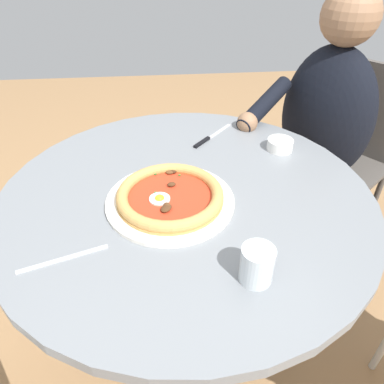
{
  "coord_description": "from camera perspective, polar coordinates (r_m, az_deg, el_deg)",
  "views": [
    {
      "loc": [
        -0.05,
        -0.75,
        1.28
      ],
      "look_at": [
        0.01,
        -0.03,
        0.75
      ],
      "focal_mm": 33.95,
      "sensor_mm": 36.0,
      "label": 1
    }
  ],
  "objects": [
    {
      "name": "ramekin_capers",
      "position": [
        1.14,
        13.66,
        7.3
      ],
      "size": [
        0.08,
        0.08,
        0.03
      ],
      "color": "white",
      "rests_on": "dining_table"
    },
    {
      "name": "diner_person",
      "position": [
        1.54,
        18.61,
        4.17
      ],
      "size": [
        0.58,
        0.44,
        1.14
      ],
      "color": "#282833",
      "rests_on": "ground"
    },
    {
      "name": "water_glass",
      "position": [
        0.71,
        10.1,
        -11.45
      ],
      "size": [
        0.07,
        0.07,
        0.08
      ],
      "color": "silver",
      "rests_on": "dining_table"
    },
    {
      "name": "cafe_chair_diner",
      "position": [
        1.64,
        21.44,
        6.68
      ],
      "size": [
        0.61,
        0.61,
        0.86
      ],
      "color": "#504A45",
      "rests_on": "ground"
    },
    {
      "name": "ground_plane",
      "position": [
        1.49,
        -0.68,
        -23.1
      ],
      "size": [
        6.0,
        6.0,
        0.02
      ],
      "primitive_type": "cube",
      "color": "#9E754C"
    },
    {
      "name": "dining_table",
      "position": [
        1.03,
        -0.91,
        -6.79
      ],
      "size": [
        0.96,
        0.96,
        0.72
      ],
      "color": "gray",
      "rests_on": "ground"
    },
    {
      "name": "pizza_on_plate",
      "position": [
        0.89,
        -3.47,
        -0.77
      ],
      "size": [
        0.32,
        0.32,
        0.04
      ],
      "color": "white",
      "rests_on": "dining_table"
    },
    {
      "name": "fork_utensil",
      "position": [
        0.8,
        -19.53,
        -9.89
      ],
      "size": [
        0.18,
        0.07,
        0.0
      ],
      "color": "#BCBCC1",
      "rests_on": "dining_table"
    },
    {
      "name": "steak_knife",
      "position": [
        1.17,
        2.49,
        8.38
      ],
      "size": [
        0.14,
        0.15,
        0.01
      ],
      "color": "silver",
      "rests_on": "dining_table"
    }
  ]
}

